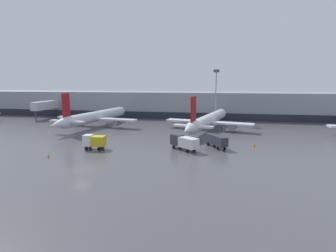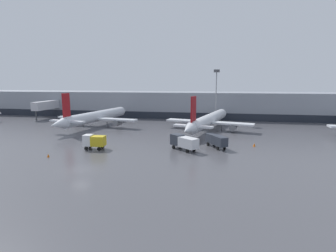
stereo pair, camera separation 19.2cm
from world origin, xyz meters
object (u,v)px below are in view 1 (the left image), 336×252
at_px(service_truck_2, 217,140).
at_px(traffic_cone_2, 48,155).
at_px(traffic_cone_1, 254,145).
at_px(parked_jet_2, 96,117).
at_px(service_truck_3, 94,141).
at_px(service_truck_1, 184,142).
at_px(apron_light_mast_2, 216,80).
at_px(parked_jet_1, 208,120).

xyz_separation_m(service_truck_2, traffic_cone_2, (-27.91, -11.74, -1.22)).
bearing_deg(traffic_cone_1, parked_jet_2, 158.46).
relative_size(service_truck_2, service_truck_3, 1.39).
distance_m(service_truck_1, traffic_cone_2, 23.67).
height_order(service_truck_2, apron_light_mast_2, apron_light_mast_2).
bearing_deg(traffic_cone_2, service_truck_3, 49.96).
distance_m(service_truck_1, service_truck_2, 6.66).
bearing_deg(parked_jet_1, service_truck_3, 153.33).
relative_size(parked_jet_2, apron_light_mast_2, 2.15).
height_order(service_truck_1, service_truck_2, service_truck_1).
distance_m(parked_jet_1, apron_light_mast_2, 17.51).
relative_size(traffic_cone_1, apron_light_mast_2, 0.04).
relative_size(parked_jet_2, service_truck_1, 6.08).
height_order(parked_jet_1, service_truck_3, parked_jet_1).
height_order(service_truck_1, traffic_cone_1, service_truck_1).
distance_m(service_truck_2, traffic_cone_1, 7.82).
bearing_deg(service_truck_2, apron_light_mast_2, -31.00).
distance_m(parked_jet_1, service_truck_2, 19.04).
height_order(service_truck_3, apron_light_mast_2, apron_light_mast_2).
height_order(parked_jet_2, service_truck_1, parked_jet_2).
height_order(traffic_cone_2, apron_light_mast_2, apron_light_mast_2).
distance_m(service_truck_1, traffic_cone_1, 14.40).
bearing_deg(parked_jet_2, service_truck_1, -119.31).
xyz_separation_m(parked_jet_2, traffic_cone_2, (5.81, -30.31, -2.56)).
bearing_deg(apron_light_mast_2, parked_jet_2, -156.79).
height_order(service_truck_3, traffic_cone_1, service_truck_3).
distance_m(traffic_cone_2, apron_light_mast_2, 53.92).
relative_size(parked_jet_2, service_truck_3, 8.59).
xyz_separation_m(parked_jet_1, apron_light_mast_2, (1.72, 13.97, 10.42)).
bearing_deg(service_truck_2, parked_jet_2, 29.43).
bearing_deg(service_truck_2, service_truck_3, 71.74).
distance_m(parked_jet_2, service_truck_1, 35.18).
xyz_separation_m(service_truck_1, apron_light_mast_2, (5.54, 35.84, 11.42)).
relative_size(service_truck_1, service_truck_3, 1.41).
bearing_deg(traffic_cone_1, parked_jet_1, 119.86).
distance_m(parked_jet_2, service_truck_2, 38.51).
bearing_deg(traffic_cone_2, service_truck_2, 22.82).
xyz_separation_m(traffic_cone_2, apron_light_mast_2, (27.50, 44.59, 12.74)).
height_order(parked_jet_1, parked_jet_2, parked_jet_2).
bearing_deg(service_truck_3, parked_jet_2, -69.02).
relative_size(parked_jet_1, service_truck_1, 6.36).
xyz_separation_m(parked_jet_1, service_truck_2, (2.12, -18.89, -1.11)).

